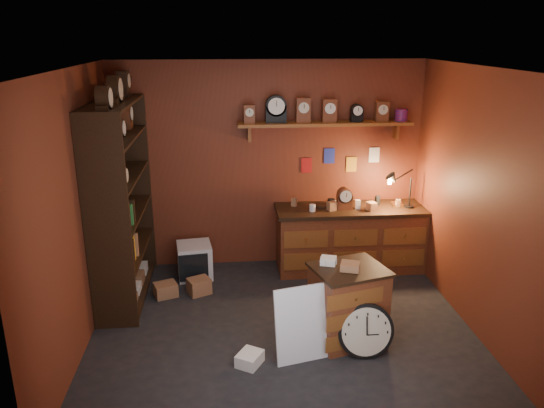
{
  "coord_description": "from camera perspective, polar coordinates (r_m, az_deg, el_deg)",
  "views": [
    {
      "loc": [
        -0.55,
        -4.92,
        3.01
      ],
      "look_at": [
        -0.08,
        0.35,
        1.3
      ],
      "focal_mm": 35.0,
      "sensor_mm": 36.0,
      "label": 1
    }
  ],
  "objects": [
    {
      "name": "white_panel",
      "position": [
        5.37,
        3.36,
        -16.15
      ],
      "size": [
        0.59,
        0.29,
        0.75
      ],
      "primitive_type": "cube",
      "rotation": [
        -0.17,
        0.0,
        0.24
      ],
      "color": "silver",
      "rests_on": "ground"
    },
    {
      "name": "mini_fridge",
      "position": [
        6.91,
        -8.33,
        -6.04
      ],
      "size": [
        0.48,
        0.49,
        0.44
      ],
      "rotation": [
        0.0,
        0.0,
        0.13
      ],
      "color": "silver",
      "rests_on": "ground"
    },
    {
      "name": "workbench",
      "position": [
        7.06,
        8.41,
        -3.3
      ],
      "size": [
        1.96,
        0.66,
        1.36
      ],
      "color": "brown",
      "rests_on": "ground"
    },
    {
      "name": "floor_box_a",
      "position": [
        6.54,
        -11.37,
        -9.03
      ],
      "size": [
        0.32,
        0.3,
        0.16
      ],
      "primitive_type": "cube",
      "rotation": [
        0.0,
        0.0,
        0.36
      ],
      "color": "#996643",
      "rests_on": "ground"
    },
    {
      "name": "low_cabinet",
      "position": [
        5.48,
        8.19,
        -10.33
      ],
      "size": [
        0.83,
        0.76,
        0.89
      ],
      "rotation": [
        0.0,
        0.0,
        0.28
      ],
      "color": "brown",
      "rests_on": "ground"
    },
    {
      "name": "room_shell",
      "position": [
        5.22,
        1.64,
        3.67
      ],
      "size": [
        4.02,
        3.62,
        2.71
      ],
      "color": "maroon",
      "rests_on": "ground"
    },
    {
      "name": "floor_box_b",
      "position": [
        5.24,
        -2.42,
        -16.29
      ],
      "size": [
        0.3,
        0.31,
        0.12
      ],
      "primitive_type": "cube",
      "rotation": [
        0.0,
        0.0,
        -0.55
      ],
      "color": "white",
      "rests_on": "ground"
    },
    {
      "name": "floor",
      "position": [
        5.79,
        1.16,
        -13.36
      ],
      "size": [
        4.0,
        4.0,
        0.0
      ],
      "primitive_type": "plane",
      "color": "black",
      "rests_on": "ground"
    },
    {
      "name": "big_round_clock",
      "position": [
        5.33,
        10.03,
        -13.3
      ],
      "size": [
        0.55,
        0.17,
        0.55
      ],
      "color": "black",
      "rests_on": "ground"
    },
    {
      "name": "shelving_unit",
      "position": [
        6.28,
        -16.26,
        0.97
      ],
      "size": [
        0.47,
        1.6,
        2.58
      ],
      "color": "black",
      "rests_on": "ground"
    },
    {
      "name": "floor_box_c",
      "position": [
        6.53,
        -7.85,
        -8.73
      ],
      "size": [
        0.32,
        0.3,
        0.19
      ],
      "primitive_type": "cube",
      "rotation": [
        0.0,
        0.0,
        0.44
      ],
      "color": "#996643",
      "rests_on": "ground"
    }
  ]
}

